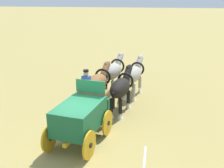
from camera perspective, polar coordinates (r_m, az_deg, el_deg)
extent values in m
plane|color=#9E8C4C|center=(12.01, -6.44, -11.62)|extent=(220.00, 220.00, 0.00)
cube|color=#195B38|center=(11.47, -6.64, -6.51)|extent=(2.69, 1.90, 1.04)
cube|color=brown|center=(12.51, -3.84, -1.52)|extent=(0.79, 1.42, 0.12)
cube|color=#195B38|center=(13.12, -3.10, -3.99)|extent=(0.45, 1.22, 0.60)
cube|color=#195B38|center=(12.14, -4.41, -0.48)|extent=(0.29, 1.33, 0.55)
cube|color=gold|center=(11.75, -6.53, -9.28)|extent=(2.69, 0.63, 0.16)
cylinder|color=gold|center=(12.88, -8.08, -6.77)|extent=(1.10, 0.27, 1.11)
cylinder|color=black|center=(12.88, -8.08, -6.77)|extent=(0.23, 0.21, 0.20)
cylinder|color=gold|center=(12.26, -0.94, -7.92)|extent=(1.10, 0.27, 1.11)
cylinder|color=black|center=(12.26, -0.94, -7.92)|extent=(0.23, 0.21, 0.20)
cylinder|color=gold|center=(11.36, -12.62, -10.64)|extent=(1.10, 0.27, 1.11)
cylinder|color=black|center=(11.36, -12.62, -10.64)|extent=(0.23, 0.21, 0.20)
cylinder|color=gold|center=(10.65, -4.63, -12.30)|extent=(1.10, 0.27, 1.11)
cylinder|color=black|center=(10.65, -4.63, -12.30)|extent=(0.23, 0.21, 0.20)
cylinder|color=brown|center=(13.83, -2.06, -4.57)|extent=(2.58, 0.56, 0.10)
cube|color=#BCB293|center=(12.69, -5.01, -0.59)|extent=(0.45, 0.39, 0.16)
cube|color=#334C99|center=(12.51, -5.26, 0.44)|extent=(0.30, 0.40, 0.55)
sphere|color=tan|center=(12.39, -5.31, 2.13)|extent=(0.22, 0.22, 0.22)
cylinder|color=black|center=(12.36, -5.33, 2.71)|extent=(0.24, 0.24, 0.08)
ellipsoid|color=brown|center=(14.55, -3.22, 0.08)|extent=(2.22, 1.26, 0.91)
cylinder|color=brown|center=(15.53, -3.00, -1.68)|extent=(0.18, 0.18, 0.74)
cone|color=silver|center=(15.71, -2.97, -3.48)|extent=(0.30, 0.30, 0.32)
cylinder|color=brown|center=(15.35, -1.28, -1.89)|extent=(0.18, 0.18, 0.74)
cone|color=silver|center=(15.54, -1.26, -3.71)|extent=(0.30, 0.30, 0.32)
cylinder|color=brown|center=(14.27, -5.20, -3.56)|extent=(0.18, 0.18, 0.74)
cone|color=silver|center=(14.47, -5.14, -5.49)|extent=(0.30, 0.30, 0.32)
cylinder|color=brown|center=(14.08, -3.34, -3.81)|extent=(0.18, 0.18, 0.74)
cone|color=silver|center=(14.28, -3.31, -5.77)|extent=(0.30, 0.30, 0.32)
cylinder|color=brown|center=(15.61, -1.43, 2.86)|extent=(0.99, 0.52, 0.81)
ellipsoid|color=brown|center=(15.88, -0.97, 4.09)|extent=(0.64, 0.36, 0.32)
cube|color=silver|center=(16.13, -0.63, 4.32)|extent=(0.08, 0.11, 0.24)
torus|color=black|center=(15.36, -1.90, 1.46)|extent=(0.28, 0.94, 0.94)
cylinder|color=black|center=(13.70, -4.92, -2.46)|extent=(0.14, 0.14, 0.80)
ellipsoid|color=black|center=(14.16, 1.67, -0.77)|extent=(2.16, 1.22, 0.88)
cylinder|color=black|center=(15.11, 1.58, -2.41)|extent=(0.18, 0.18, 0.69)
cone|color=silver|center=(15.29, 1.57, -4.14)|extent=(0.30, 0.30, 0.29)
cylinder|color=black|center=(14.98, 3.34, -2.62)|extent=(0.18, 0.18, 0.69)
cone|color=silver|center=(15.16, 3.31, -4.36)|extent=(0.30, 0.30, 0.29)
cylinder|color=black|center=(13.85, -0.19, -4.37)|extent=(0.18, 0.18, 0.69)
cone|color=silver|center=(14.04, -0.19, -6.22)|extent=(0.30, 0.30, 0.29)
cylinder|color=black|center=(13.71, 1.71, -4.62)|extent=(0.18, 0.18, 0.69)
cone|color=silver|center=(13.91, 1.69, -6.48)|extent=(0.30, 0.30, 0.29)
cylinder|color=black|center=(15.22, 3.13, 2.10)|extent=(0.99, 0.52, 0.81)
ellipsoid|color=black|center=(15.49, 3.53, 3.37)|extent=(0.64, 0.36, 0.32)
cube|color=silver|center=(15.75, 3.80, 3.62)|extent=(0.08, 0.11, 0.24)
torus|color=black|center=(14.96, 2.72, 0.67)|extent=(0.28, 0.92, 0.91)
cylinder|color=black|center=(13.31, 0.28, -3.40)|extent=(0.14, 0.14, 0.80)
ellipsoid|color=#9E998E|center=(16.89, 0.10, 2.60)|extent=(2.25, 1.26, 0.90)
cylinder|color=#9E998E|center=(17.85, 0.12, 0.97)|extent=(0.18, 0.18, 0.72)
cone|color=silver|center=(18.01, 0.12, -0.60)|extent=(0.30, 0.30, 0.31)
cylinder|color=#9E998E|center=(17.70, 1.64, 0.81)|extent=(0.18, 0.18, 0.72)
cone|color=silver|center=(17.86, 1.63, -0.77)|extent=(0.30, 0.30, 0.31)
cylinder|color=#9E998E|center=(16.52, -1.55, -0.47)|extent=(0.18, 0.18, 0.72)
cone|color=silver|center=(16.69, -1.53, -2.15)|extent=(0.30, 0.30, 0.31)
cylinder|color=#9E998E|center=(16.36, 0.08, -0.65)|extent=(0.18, 0.18, 0.72)
cone|color=silver|center=(16.53, 0.08, -2.34)|extent=(0.30, 0.30, 0.31)
cylinder|color=#9E998E|center=(18.01, 1.47, 4.87)|extent=(0.99, 0.52, 0.81)
ellipsoid|color=#9E998E|center=(18.29, 1.83, 5.91)|extent=(0.64, 0.36, 0.32)
cube|color=silver|center=(18.55, 2.09, 6.08)|extent=(0.08, 0.11, 0.24)
torus|color=black|center=(17.74, 1.10, 3.69)|extent=(0.28, 0.94, 0.93)
cylinder|color=black|center=(15.97, -1.19, 0.56)|extent=(0.14, 0.14, 0.80)
ellipsoid|color=#9E998E|center=(16.55, 4.37, 1.97)|extent=(2.22, 1.20, 0.85)
cylinder|color=#9E998E|center=(17.49, 4.20, 0.45)|extent=(0.18, 0.18, 0.69)
cone|color=silver|center=(17.65, 4.16, -1.07)|extent=(0.30, 0.30, 0.30)
cylinder|color=#9E998E|center=(17.38, 5.68, 0.30)|extent=(0.18, 0.18, 0.69)
cone|color=silver|center=(17.54, 5.63, -1.23)|extent=(0.30, 0.30, 0.30)
cylinder|color=#9E998E|center=(16.14, 2.84, -1.05)|extent=(0.18, 0.18, 0.69)
cone|color=silver|center=(16.31, 2.81, -2.69)|extent=(0.30, 0.30, 0.30)
cylinder|color=#9E998E|center=(16.02, 4.44, -1.23)|extent=(0.18, 0.18, 0.69)
cone|color=silver|center=(16.19, 4.40, -2.87)|extent=(0.30, 0.30, 0.30)
cylinder|color=#9E998E|center=(17.68, 5.49, 4.28)|extent=(0.99, 0.52, 0.81)
ellipsoid|color=#9E998E|center=(17.97, 5.80, 5.35)|extent=(0.64, 0.36, 0.32)
cube|color=silver|center=(18.24, 6.01, 5.53)|extent=(0.08, 0.11, 0.24)
torus|color=black|center=(17.41, 5.18, 3.10)|extent=(0.27, 0.89, 0.88)
cylinder|color=black|center=(15.62, 3.30, -0.15)|extent=(0.14, 0.14, 0.80)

